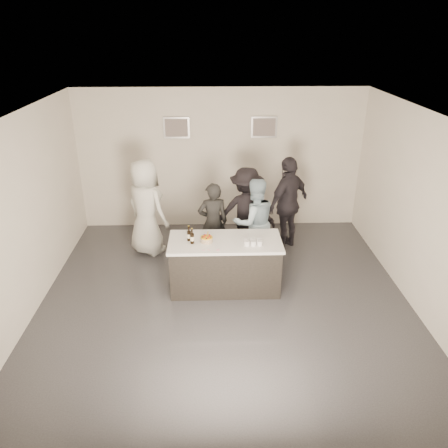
% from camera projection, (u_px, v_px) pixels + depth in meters
% --- Properties ---
extents(floor, '(6.00, 6.00, 0.00)m').
position_uv_depth(floor, '(225.00, 300.00, 7.18)').
color(floor, '#3D3D42').
rests_on(floor, ground).
extents(ceiling, '(6.00, 6.00, 0.00)m').
position_uv_depth(ceiling, '(225.00, 116.00, 5.92)').
color(ceiling, white).
extents(wall_back, '(6.00, 0.04, 3.00)m').
position_uv_depth(wall_back, '(220.00, 160.00, 9.28)').
color(wall_back, white).
rests_on(wall_back, ground).
extents(wall_front, '(6.00, 0.04, 3.00)m').
position_uv_depth(wall_front, '(236.00, 354.00, 3.83)').
color(wall_front, white).
rests_on(wall_front, ground).
extents(wall_left, '(0.04, 6.00, 3.00)m').
position_uv_depth(wall_left, '(23.00, 219.00, 6.47)').
color(wall_left, white).
rests_on(wall_left, ground).
extents(wall_right, '(0.04, 6.00, 3.00)m').
position_uv_depth(wall_right, '(422.00, 214.00, 6.64)').
color(wall_right, white).
rests_on(wall_right, ground).
extents(picture_left, '(0.54, 0.04, 0.44)m').
position_uv_depth(picture_left, '(176.00, 128.00, 8.93)').
color(picture_left, '#B2B2B7').
rests_on(picture_left, wall_back).
extents(picture_right, '(0.54, 0.04, 0.44)m').
position_uv_depth(picture_right, '(264.00, 127.00, 8.98)').
color(picture_right, '#B2B2B7').
rests_on(picture_right, wall_back).
extents(bar_counter, '(1.86, 0.86, 0.90)m').
position_uv_depth(bar_counter, '(225.00, 264.00, 7.35)').
color(bar_counter, white).
rests_on(bar_counter, ground).
extents(cake, '(0.20, 0.20, 0.08)m').
position_uv_depth(cake, '(207.00, 240.00, 7.10)').
color(cake, yellow).
rests_on(cake, bar_counter).
extents(beer_bottle_a, '(0.07, 0.07, 0.26)m').
position_uv_depth(beer_bottle_a, '(189.00, 233.00, 7.11)').
color(beer_bottle_a, black).
rests_on(beer_bottle_a, bar_counter).
extents(beer_bottle_b, '(0.07, 0.07, 0.26)m').
position_uv_depth(beer_bottle_b, '(192.00, 236.00, 7.02)').
color(beer_bottle_b, black).
rests_on(beer_bottle_b, bar_counter).
extents(tumbler_cluster, '(0.30, 0.19, 0.08)m').
position_uv_depth(tumbler_cluster, '(253.00, 242.00, 7.04)').
color(tumbler_cluster, yellow).
rests_on(tumbler_cluster, bar_counter).
extents(candles, '(0.24, 0.08, 0.01)m').
position_uv_depth(candles, '(211.00, 250.00, 6.86)').
color(candles, pink).
rests_on(candles, bar_counter).
extents(person_main_black, '(0.62, 0.45, 1.55)m').
position_uv_depth(person_main_black, '(213.00, 223.00, 8.11)').
color(person_main_black, black).
rests_on(person_main_black, ground).
extents(person_main_blue, '(0.95, 0.82, 1.67)m').
position_uv_depth(person_main_blue, '(254.00, 222.00, 7.98)').
color(person_main_blue, '#9FBDD0').
rests_on(person_main_blue, ground).
extents(person_guest_left, '(1.09, 1.05, 1.89)m').
position_uv_depth(person_guest_left, '(146.00, 207.00, 8.33)').
color(person_guest_left, white).
rests_on(person_guest_left, ground).
extents(person_guest_right, '(1.12, 1.07, 1.87)m').
position_uv_depth(person_guest_right, '(288.00, 203.00, 8.54)').
color(person_guest_right, '#2A272E').
rests_on(person_guest_right, ground).
extents(person_guest_back, '(1.23, 0.87, 1.73)m').
position_uv_depth(person_guest_back, '(246.00, 211.00, 8.37)').
color(person_guest_back, black).
rests_on(person_guest_back, ground).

